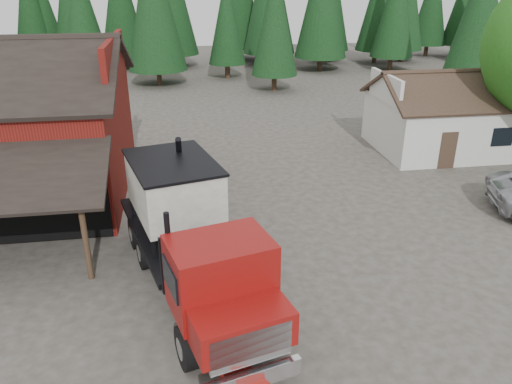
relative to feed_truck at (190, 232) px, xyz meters
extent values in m
plane|color=#403B32|center=(2.17, -0.95, -2.12)|extent=(120.00, 120.00, 0.00)
cube|color=maroon|center=(-2.83, 9.05, 3.88)|extent=(0.25, 7.00, 2.00)
cylinder|color=#382619|center=(-3.43, 1.15, -0.72)|extent=(0.20, 0.20, 2.80)
cube|color=silver|center=(15.17, 12.05, -0.62)|extent=(8.00, 6.00, 3.00)
cube|color=#38281E|center=(15.17, 10.55, 1.63)|extent=(8.60, 3.42, 1.80)
cube|color=#38281E|center=(15.17, 13.55, 1.63)|extent=(8.60, 3.42, 1.80)
cube|color=silver|center=(11.17, 12.05, 1.63)|extent=(0.20, 4.20, 1.50)
cube|color=#38281E|center=(13.67, 9.03, -1.12)|extent=(0.90, 0.06, 2.00)
cube|color=black|center=(16.67, 9.03, -0.52)|extent=(1.20, 0.06, 1.00)
cylinder|color=#382619|center=(8.17, 29.05, -1.32)|extent=(0.44, 0.44, 1.60)
cone|color=black|center=(8.17, 29.05, 3.78)|extent=(3.96, 3.96, 9.00)
cylinder|color=#382619|center=(24.17, 25.05, -1.32)|extent=(0.44, 0.44, 1.60)
cone|color=black|center=(24.17, 25.05, 4.78)|extent=(4.84, 4.84, 11.00)
cylinder|color=#382619|center=(-1.83, 33.05, -1.32)|extent=(0.44, 0.44, 1.60)
cylinder|color=black|center=(-0.28, -3.51, -1.52)|extent=(0.68, 1.27, 1.21)
cylinder|color=black|center=(1.95, -2.93, -1.52)|extent=(0.68, 1.27, 1.21)
cylinder|color=black|center=(-1.62, 1.59, -1.52)|extent=(0.68, 1.27, 1.21)
cylinder|color=black|center=(0.61, 2.17, -1.52)|extent=(0.68, 1.27, 1.21)
cylinder|color=black|center=(-2.01, 3.08, -1.52)|extent=(0.68, 1.27, 1.21)
cylinder|color=black|center=(0.22, 3.66, -1.52)|extent=(0.68, 1.27, 1.21)
cube|color=black|center=(-0.06, 0.18, -1.08)|extent=(3.57, 9.45, 0.44)
cube|color=silver|center=(1.27, -4.87, -1.52)|extent=(2.49, 0.83, 0.49)
cube|color=silver|center=(1.24, -4.76, -0.64)|extent=(2.05, 0.64, 0.99)
cube|color=maroon|center=(1.07, -4.12, -0.47)|extent=(2.75, 2.01, 0.93)
cube|color=maroon|center=(0.71, -2.74, 0.13)|extent=(3.03, 2.48, 2.03)
cube|color=black|center=(0.93, -3.59, 0.46)|extent=(2.25, 0.67, 0.99)
cylinder|color=black|center=(-0.60, -2.06, 0.74)|extent=(0.19, 0.19, 1.98)
cube|color=black|center=(0.43, -1.68, 0.08)|extent=(2.64, 0.81, 1.76)
cube|color=black|center=(-0.45, 1.67, -0.78)|extent=(4.33, 6.88, 0.18)
cube|color=silver|center=(-0.45, 1.67, 0.85)|extent=(3.37, 4.15, 1.76)
cone|color=silver|center=(-0.45, 1.67, -0.25)|extent=(2.95, 2.95, 0.77)
cube|color=black|center=(-0.45, 1.67, 1.75)|extent=(3.50, 4.28, 0.09)
cylinder|color=black|center=(-0.20, 3.32, 0.74)|extent=(0.21, 2.43, 3.35)
cube|color=maroon|center=(-1.75, 4.05, -0.47)|extent=(0.86, 1.02, 0.49)
cylinder|color=silver|center=(1.75, -1.73, -1.19)|extent=(0.87, 1.22, 0.62)
camera|label=1|loc=(-0.06, -13.93, 7.47)|focal=35.00mm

